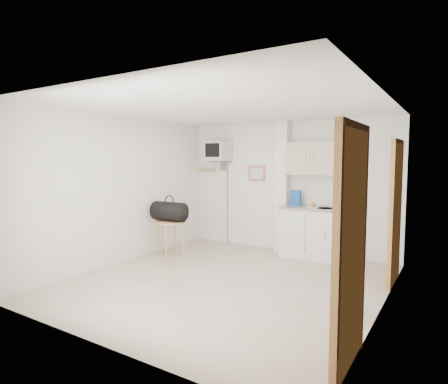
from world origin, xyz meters
The scene contains 7 objects.
ground centered at (0.00, 0.00, 0.00)m, with size 4.50×4.50×0.00m, color #B5A490.
room_envelope centered at (0.24, 0.09, 1.54)m, with size 4.24×4.54×2.55m.
kitchenette centered at (0.57, 2.00, 0.80)m, with size 1.03×0.58×2.10m.
crt_television centered at (-1.45, 2.02, 1.94)m, with size 0.44×0.45×2.15m.
round_table centered at (-1.65, 0.71, 0.56)m, with size 0.58×0.58×0.65m.
duffel_bag centered at (-1.66, 0.70, 0.83)m, with size 0.65×0.37×0.48m.
water_bottle centered at (1.77, -0.38, 0.17)m, with size 0.13×0.13×0.38m.
Camera 1 is at (2.81, -4.54, 1.77)m, focal length 30.00 mm.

